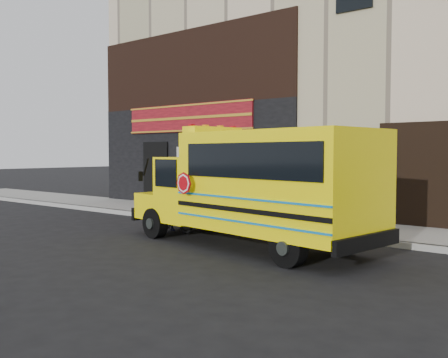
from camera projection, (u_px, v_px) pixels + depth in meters
ground at (186, 241)px, 12.73m from camera, size 120.00×120.00×0.00m
curb at (246, 227)px, 14.74m from camera, size 40.00×0.20×0.15m
sidewalk at (274, 221)px, 15.91m from camera, size 40.00×3.00×0.15m
building at (359, 59)px, 20.55m from camera, size 20.00×10.70×12.00m
school_bus at (257, 185)px, 11.70m from camera, size 7.14×3.15×2.92m
sign_pole at (371, 182)px, 12.23m from camera, size 0.12×0.23×2.78m
bicycle at (176, 211)px, 14.31m from camera, size 2.01×1.09×1.16m
cyclist at (177, 204)px, 14.27m from camera, size 0.50×0.65×1.61m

